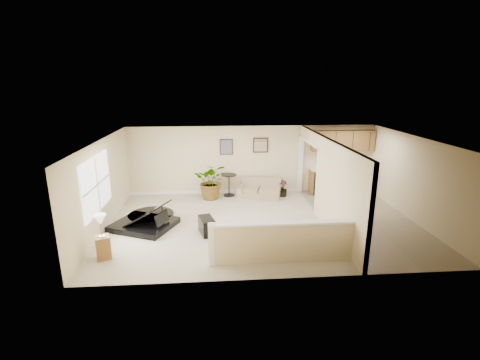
{
  "coord_description": "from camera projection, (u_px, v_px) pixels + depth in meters",
  "views": [
    {
      "loc": [
        -1.4,
        -9.44,
        4.03
      ],
      "look_at": [
        -0.65,
        0.4,
        1.23
      ],
      "focal_mm": 26.0,
      "sensor_mm": 36.0,
      "label": 1
    }
  ],
  "objects": [
    {
      "name": "left_wall",
      "position": [
        102.0,
        186.0,
        9.58
      ],
      "size": [
        0.04,
        6.0,
        2.5
      ],
      "primitive_type": "cube",
      "color": "beige",
      "rests_on": "floor"
    },
    {
      "name": "ceiling",
      "position": [
        265.0,
        139.0,
        9.57
      ],
      "size": [
        9.0,
        6.0,
        0.04
      ],
      "primitive_type": "cube",
      "color": "white",
      "rests_on": "back_wall"
    },
    {
      "name": "loveseat",
      "position": [
        259.0,
        187.0,
        12.6
      ],
      "size": [
        1.74,
        1.26,
        0.87
      ],
      "rotation": [
        0.0,
        0.0,
        -0.29
      ],
      "color": "tan",
      "rests_on": "floor"
    },
    {
      "name": "left_window",
      "position": [
        96.0,
        184.0,
        9.05
      ],
      "size": [
        0.05,
        2.15,
        1.45
      ],
      "primitive_type": "cube",
      "color": "white",
      "rests_on": "left_wall"
    },
    {
      "name": "accent_table",
      "position": [
        229.0,
        182.0,
        12.59
      ],
      "size": [
        0.55,
        0.55,
        0.8
      ],
      "color": "black",
      "rests_on": "floor"
    },
    {
      "name": "right_wall",
      "position": [
        415.0,
        179.0,
        10.25
      ],
      "size": [
        0.04,
        6.0,
        2.5
      ],
      "primitive_type": "cube",
      "color": "beige",
      "rests_on": "floor"
    },
    {
      "name": "back_wall",
      "position": [
        252.0,
        160.0,
        12.79
      ],
      "size": [
        9.0,
        0.04,
        2.5
      ],
      "primitive_type": "cube",
      "color": "beige",
      "rests_on": "floor"
    },
    {
      "name": "pony_half_wall",
      "position": [
        281.0,
        241.0,
        7.91
      ],
      "size": [
        3.42,
        0.22,
        1.0
      ],
      "color": "beige",
      "rests_on": "floor"
    },
    {
      "name": "small_plant",
      "position": [
        283.0,
        189.0,
        12.63
      ],
      "size": [
        0.37,
        0.37,
        0.59
      ],
      "color": "black",
      "rests_on": "floor"
    },
    {
      "name": "floor",
      "position": [
        263.0,
        223.0,
        10.26
      ],
      "size": [
        9.0,
        9.0,
        0.0
      ],
      "primitive_type": "plane",
      "color": "beige",
      "rests_on": "ground"
    },
    {
      "name": "kitchen_vinyl",
      "position": [
        366.0,
        220.0,
        10.49
      ],
      "size": [
        2.7,
        6.0,
        0.01
      ],
      "primitive_type": "cube",
      "color": "gray",
      "rests_on": "floor"
    },
    {
      "name": "palm_plant",
      "position": [
        212.0,
        181.0,
        12.26
      ],
      "size": [
        1.25,
        1.11,
        1.3
      ],
      "color": "black",
      "rests_on": "floor"
    },
    {
      "name": "kitchen_cabinets",
      "position": [
        338.0,
        170.0,
        12.87
      ],
      "size": [
        2.36,
        0.65,
        2.33
      ],
      "color": "brown",
      "rests_on": "floor"
    },
    {
      "name": "piano_bench",
      "position": [
        207.0,
        226.0,
        9.5
      ],
      "size": [
        0.5,
        0.74,
        0.45
      ],
      "primitive_type": "cube",
      "rotation": [
        0.0,
        0.0,
        0.26
      ],
      "color": "black",
      "rests_on": "floor"
    },
    {
      "name": "interior_partition",
      "position": [
        323.0,
        180.0,
        10.3
      ],
      "size": [
        0.18,
        5.99,
        2.5
      ],
      "color": "beige",
      "rests_on": "floor"
    },
    {
      "name": "wall_mirror",
      "position": [
        261.0,
        145.0,
        12.64
      ],
      "size": [
        0.55,
        0.04,
        0.55
      ],
      "color": "#372314",
      "rests_on": "back_wall"
    },
    {
      "name": "wall_art_left",
      "position": [
        226.0,
        147.0,
        12.56
      ],
      "size": [
        0.48,
        0.04,
        0.58
      ],
      "color": "#372314",
      "rests_on": "back_wall"
    },
    {
      "name": "front_wall",
      "position": [
        285.0,
        224.0,
        7.04
      ],
      "size": [
        9.0,
        0.04,
        2.5
      ],
      "primitive_type": "cube",
      "color": "beige",
      "rests_on": "floor"
    },
    {
      "name": "piano",
      "position": [
        142.0,
        205.0,
        9.94
      ],
      "size": [
        2.29,
        2.24,
        1.52
      ],
      "rotation": [
        0.0,
        0.0,
        -0.42
      ],
      "color": "black",
      "rests_on": "floor"
    },
    {
      "name": "lamp_stand",
      "position": [
        102.0,
        240.0,
        8.11
      ],
      "size": [
        0.42,
        0.42,
        1.1
      ],
      "color": "brown",
      "rests_on": "floor"
    }
  ]
}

